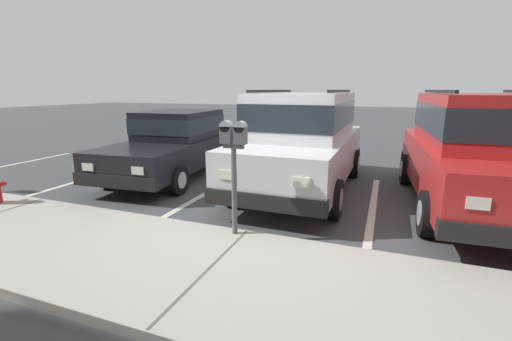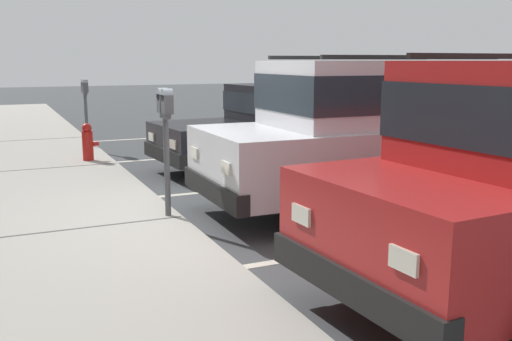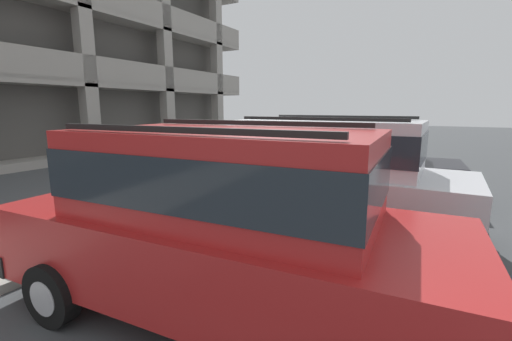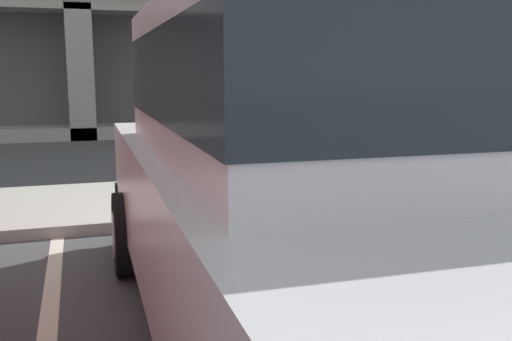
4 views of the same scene
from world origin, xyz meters
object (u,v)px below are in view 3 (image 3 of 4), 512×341
(silver_suv, at_px, (328,171))
(red_sedan, at_px, (223,217))
(dark_hatchback, at_px, (370,162))
(parking_meter_far, at_px, (307,133))
(fire_hydrant, at_px, (278,159))
(parking_meter_near, at_px, (206,150))

(silver_suv, relative_size, red_sedan, 0.98)
(red_sedan, xyz_separation_m, dark_hatchback, (6.16, -0.31, -0.27))
(silver_suv, height_order, parking_meter_far, silver_suv)
(parking_meter_far, bearing_deg, red_sedan, -164.37)
(parking_meter_far, bearing_deg, silver_suv, -156.63)
(red_sedan, relative_size, dark_hatchback, 1.06)
(dark_hatchback, relative_size, fire_hydrant, 6.58)
(parking_meter_near, bearing_deg, dark_hatchback, -46.01)
(silver_suv, relative_size, parking_meter_far, 3.30)
(parking_meter_near, xyz_separation_m, fire_hydrant, (4.41, 0.30, -0.80))
(parking_meter_far, relative_size, fire_hydrant, 2.08)
(silver_suv, relative_size, dark_hatchback, 1.04)
(dark_hatchback, relative_size, parking_meter_far, 3.16)
(silver_suv, relative_size, parking_meter_near, 3.13)
(silver_suv, bearing_deg, red_sedan, 177.56)
(parking_meter_near, bearing_deg, parking_meter_far, 0.26)
(silver_suv, xyz_separation_m, dark_hatchback, (3.14, -0.14, -0.27))
(silver_suv, height_order, dark_hatchback, silver_suv)
(red_sedan, bearing_deg, dark_hatchback, -5.94)
(silver_suv, distance_m, parking_meter_near, 2.85)
(parking_meter_near, distance_m, parking_meter_far, 6.37)
(silver_suv, bearing_deg, parking_meter_near, 85.37)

